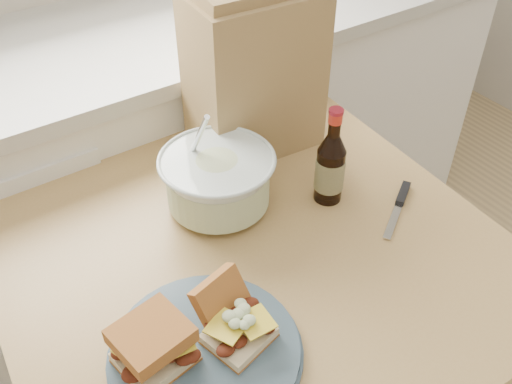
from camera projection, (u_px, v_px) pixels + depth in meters
cabinet_run at (147, 169)px, 1.83m from camera, size 2.50×0.64×0.94m
dining_table at (248, 282)px, 1.21m from camera, size 1.00×1.00×0.79m
plate at (206, 351)px, 0.93m from camera, size 0.31×0.31×0.02m
sandwich_left at (153, 345)px, 0.88m from camera, size 0.12×0.12×0.08m
sandwich_right at (233, 320)px, 0.94m from camera, size 0.12×0.16×0.08m
coleslaw_bowl at (218, 182)px, 1.18m from camera, size 0.24×0.24×0.24m
beer_bottle at (330, 167)px, 1.19m from camera, size 0.06×0.06×0.22m
knife at (401, 200)px, 1.23m from camera, size 0.17×0.11×0.01m
paper_bag at (254, 73)px, 1.28m from camera, size 0.30×0.20×0.37m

